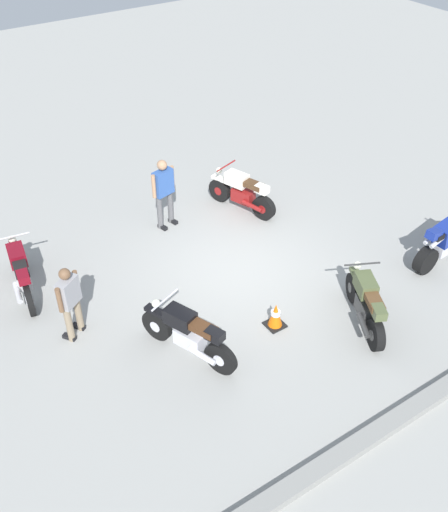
% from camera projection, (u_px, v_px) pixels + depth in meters
% --- Properties ---
extents(ground_plane, '(40.00, 40.00, 0.00)m').
position_uv_depth(ground_plane, '(240.00, 272.00, 12.71)').
color(ground_plane, '#9E9E99').
extents(curb_edge, '(14.00, 0.30, 0.15)m').
position_uv_depth(curb_edge, '(401.00, 416.00, 9.62)').
color(curb_edge, gray).
rests_on(curb_edge, ground).
extents(motorcycle_blue_sportbike, '(1.96, 0.70, 1.14)m').
position_uv_depth(motorcycle_blue_sportbike, '(448.00, 238.00, 12.70)').
color(motorcycle_blue_sportbike, black).
rests_on(motorcycle_blue_sportbike, ground).
extents(motorcycle_maroon_cruiser, '(0.76, 2.08, 1.09)m').
position_uv_depth(motorcycle_maroon_cruiser, '(21.00, 272.00, 11.89)').
color(motorcycle_maroon_cruiser, black).
rests_on(motorcycle_maroon_cruiser, ground).
extents(motorcycle_cream_vintage, '(0.86, 1.90, 1.07)m').
position_uv_depth(motorcycle_cream_vintage, '(242.00, 192.00, 14.39)').
color(motorcycle_cream_vintage, black).
rests_on(motorcycle_cream_vintage, ground).
extents(motorcycle_black_cruiser, '(0.94, 1.99, 1.09)m').
position_uv_depth(motorcycle_black_cruiser, '(188.00, 334.00, 10.50)').
color(motorcycle_black_cruiser, black).
rests_on(motorcycle_black_cruiser, ground).
extents(motorcycle_olive_vintage, '(1.06, 1.81, 1.07)m').
position_uv_depth(motorcycle_olive_vintage, '(366.00, 303.00, 11.19)').
color(motorcycle_olive_vintage, black).
rests_on(motorcycle_olive_vintage, ground).
extents(person_in_blue_shirt, '(0.66, 0.40, 1.72)m').
position_uv_depth(person_in_blue_shirt, '(164.00, 189.00, 13.55)').
color(person_in_blue_shirt, '#59595B').
rests_on(person_in_blue_shirt, ground).
extents(person_in_gray_shirt, '(0.56, 0.49, 1.57)m').
position_uv_depth(person_in_gray_shirt, '(70.00, 299.00, 10.69)').
color(person_in_gray_shirt, gray).
rests_on(person_in_gray_shirt, ground).
extents(traffic_cone, '(0.36, 0.36, 0.53)m').
position_uv_depth(traffic_cone, '(275.00, 315.00, 11.26)').
color(traffic_cone, black).
rests_on(traffic_cone, ground).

